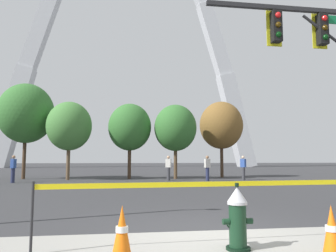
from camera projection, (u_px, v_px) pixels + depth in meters
The scene contains 16 objects.
ground_plane at pixel (203, 232), 6.11m from camera, with size 240.00×240.00×0.00m, color #333335.
fire_hydrant at pixel (237, 218), 4.90m from camera, with size 0.46×0.48×0.99m.
caution_tape_barrier at pixel (203, 200), 5.19m from camera, with size 5.15×0.36×1.03m.
traffic_cone_by_hydrant at pixel (122, 233), 4.37m from camera, with size 0.36×0.36×0.73m.
traffic_cone_mid_sidewalk at pixel (332, 233), 4.42m from camera, with size 0.36×0.36×0.73m.
traffic_signal_gantry at pixel (332, 63), 9.27m from camera, with size 5.02×0.44×6.00m.
monument_arch at pixel (131, 42), 59.46m from camera, with size 46.17×2.83×52.24m.
tree_far_left at pixel (26, 113), 23.00m from camera, with size 3.83×3.83×6.69m.
tree_left_mid at pixel (69, 126), 21.94m from camera, with size 2.99×2.99×5.23m.
tree_center_left at pixel (130, 127), 23.15m from camera, with size 3.03×3.03×5.30m.
tree_center_right at pixel (175, 128), 22.98m from camera, with size 2.98×2.98×5.21m.
tree_right_mid at pixel (221, 125), 25.09m from camera, with size 3.31×3.31×5.79m.
pedestrian_walking_left at pixel (168, 168), 21.02m from camera, with size 0.39×0.33×1.59m.
pedestrian_standing_center at pixel (243, 168), 21.40m from camera, with size 0.36×0.39×1.59m.
pedestrian_walking_right at pixel (207, 168), 20.48m from camera, with size 0.38×0.28×1.59m.
pedestrian_near_trees at pixel (13, 169), 18.97m from camera, with size 0.27×0.37×1.59m.
Camera 1 is at (-1.57, -6.12, 1.34)m, focal length 34.91 mm.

